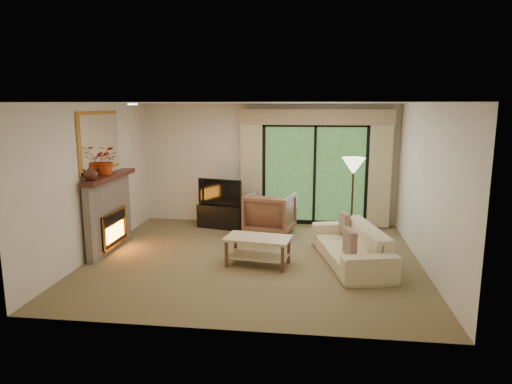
# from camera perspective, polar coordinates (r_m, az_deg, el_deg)

# --- Properties ---
(floor) EXTENTS (5.50, 5.50, 0.00)m
(floor) POSITION_cam_1_polar(r_m,az_deg,el_deg) (7.81, -0.28, -8.36)
(floor) COLOR brown
(floor) RESTS_ON ground
(ceiling) EXTENTS (5.50, 5.50, 0.00)m
(ceiling) POSITION_cam_1_polar(r_m,az_deg,el_deg) (7.38, -0.29, 11.08)
(ceiling) COLOR white
(ceiling) RESTS_ON ground
(wall_back) EXTENTS (5.00, 0.00, 5.00)m
(wall_back) POSITION_cam_1_polar(r_m,az_deg,el_deg) (9.94, 1.58, 3.50)
(wall_back) COLOR beige
(wall_back) RESTS_ON ground
(wall_front) EXTENTS (5.00, 0.00, 5.00)m
(wall_front) POSITION_cam_1_polar(r_m,az_deg,el_deg) (5.07, -3.94, -3.70)
(wall_front) COLOR beige
(wall_front) RESTS_ON ground
(wall_left) EXTENTS (0.00, 5.00, 5.00)m
(wall_left) POSITION_cam_1_polar(r_m,az_deg,el_deg) (8.30, -19.48, 1.41)
(wall_left) COLOR beige
(wall_left) RESTS_ON ground
(wall_right) EXTENTS (0.00, 5.00, 5.00)m
(wall_right) POSITION_cam_1_polar(r_m,az_deg,el_deg) (7.64, 20.63, 0.57)
(wall_right) COLOR beige
(wall_right) RESTS_ON ground
(fireplace) EXTENTS (0.24, 1.70, 1.37)m
(fireplace) POSITION_cam_1_polar(r_m,az_deg,el_deg) (8.54, -17.91, -2.45)
(fireplace) COLOR slate
(fireplace) RESTS_ON floor
(mirror) EXTENTS (0.07, 1.45, 1.02)m
(mirror) POSITION_cam_1_polar(r_m,az_deg,el_deg) (8.38, -18.94, 6.02)
(mirror) COLOR gold
(mirror) RESTS_ON wall_left
(sliding_door) EXTENTS (2.26, 0.10, 2.16)m
(sliding_door) POSITION_cam_1_polar(r_m,az_deg,el_deg) (9.87, 7.33, 2.20)
(sliding_door) COLOR black
(sliding_door) RESTS_ON floor
(curtain_left) EXTENTS (0.45, 0.18, 2.35)m
(curtain_left) POSITION_cam_1_polar(r_m,az_deg,el_deg) (9.84, -0.55, 2.84)
(curtain_left) COLOR #C9B68C
(curtain_left) RESTS_ON floor
(curtain_right) EXTENTS (0.45, 0.18, 2.35)m
(curtain_right) POSITION_cam_1_polar(r_m,az_deg,el_deg) (9.85, 15.23, 2.47)
(curtain_right) COLOR #C9B68C
(curtain_right) RESTS_ON floor
(cornice) EXTENTS (3.20, 0.24, 0.32)m
(cornice) POSITION_cam_1_polar(r_m,az_deg,el_deg) (9.68, 7.51, 9.28)
(cornice) COLOR tan
(cornice) RESTS_ON wall_back
(media_console) EXTENTS (1.06, 0.65, 0.49)m
(media_console) POSITION_cam_1_polar(r_m,az_deg,el_deg) (9.74, -4.26, -2.99)
(media_console) COLOR black
(media_console) RESTS_ON floor
(tv) EXTENTS (0.98, 0.34, 0.56)m
(tv) POSITION_cam_1_polar(r_m,az_deg,el_deg) (9.62, -4.30, 0.05)
(tv) COLOR black
(tv) RESTS_ON media_console
(armchair) EXTENTS (1.06, 1.08, 0.84)m
(armchair) POSITION_cam_1_polar(r_m,az_deg,el_deg) (9.20, 1.77, -2.68)
(armchair) COLOR brown
(armchair) RESTS_ON floor
(sofa) EXTENTS (1.29, 2.26, 0.62)m
(sofa) POSITION_cam_1_polar(r_m,az_deg,el_deg) (7.69, 11.76, -6.47)
(sofa) COLOR beige
(sofa) RESTS_ON floor
(pillow_near) EXTENTS (0.19, 0.41, 0.40)m
(pillow_near) POSITION_cam_1_polar(r_m,az_deg,el_deg) (7.04, 11.64, -6.23)
(pillow_near) COLOR #51322A
(pillow_near) RESTS_ON sofa
(pillow_far) EXTENTS (0.17, 0.37, 0.36)m
(pillow_far) POSITION_cam_1_polar(r_m,az_deg,el_deg) (8.22, 10.99, -3.78)
(pillow_far) COLOR #51322A
(pillow_far) RESTS_ON sofa
(coffee_table) EXTENTS (1.12, 0.73, 0.47)m
(coffee_table) POSITION_cam_1_polar(r_m,az_deg,el_deg) (7.46, 0.25, -7.39)
(coffee_table) COLOR #CCB384
(coffee_table) RESTS_ON floor
(floor_lamp) EXTENTS (0.48, 0.48, 1.61)m
(floor_lamp) POSITION_cam_1_polar(r_m,az_deg,el_deg) (8.75, 11.93, -1.02)
(floor_lamp) COLOR #FFF8CA
(floor_lamp) RESTS_ON floor
(vase) EXTENTS (0.29, 0.29, 0.25)m
(vase) POSITION_cam_1_polar(r_m,az_deg,el_deg) (7.84, -19.99, 2.31)
(vase) COLOR #441E14
(vase) RESTS_ON fireplace
(branches) EXTENTS (0.49, 0.43, 0.50)m
(branches) POSITION_cam_1_polar(r_m,az_deg,el_deg) (8.34, -18.26, 3.77)
(branches) COLOR #B63C10
(branches) RESTS_ON fireplace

